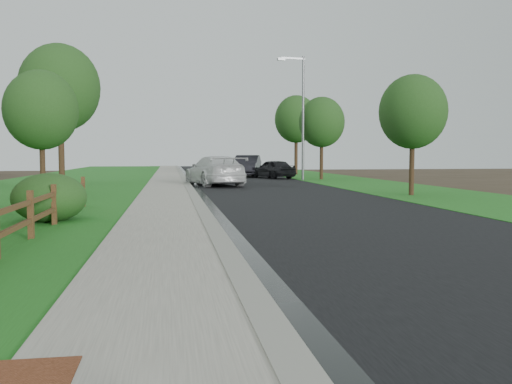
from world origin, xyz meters
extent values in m
plane|color=#342A1C|center=(0.00, 0.00, 0.00)|extent=(120.00, 120.00, 0.00)
cube|color=black|center=(4.60, 35.00, 0.01)|extent=(8.00, 90.00, 0.02)
cube|color=gray|center=(0.40, 35.00, 0.06)|extent=(0.40, 90.00, 0.12)
cube|color=black|center=(0.75, 35.00, 0.02)|extent=(0.50, 90.00, 0.00)
cube|color=gray|center=(-0.90, 35.00, 0.05)|extent=(2.20, 90.00, 0.10)
cube|color=#245F1B|center=(-2.80, 35.00, 0.03)|extent=(1.60, 90.00, 0.06)
cube|color=#245F1B|center=(-8.00, 35.00, 0.02)|extent=(9.00, 90.00, 0.04)
cube|color=#245F1B|center=(11.50, 35.00, 0.02)|extent=(6.00, 90.00, 0.04)
cube|color=#472C17|center=(-3.60, 7.60, 0.55)|extent=(0.12, 0.12, 1.10)
cube|color=#472C17|center=(-3.60, 10.00, 0.55)|extent=(0.12, 0.12, 1.10)
cube|color=#472C17|center=(-3.60, 12.40, 0.55)|extent=(0.12, 0.12, 1.10)
cube|color=#472C17|center=(-3.60, 14.80, 0.55)|extent=(0.12, 0.12, 1.10)
cube|color=#472C17|center=(-3.60, 6.40, 0.45)|extent=(0.08, 2.35, 0.10)
cube|color=#472C17|center=(-3.60, 6.40, 0.85)|extent=(0.08, 2.35, 0.10)
cube|color=#472C17|center=(-3.60, 8.80, 0.45)|extent=(0.08, 2.35, 0.10)
cube|color=#472C17|center=(-3.60, 8.80, 0.85)|extent=(0.08, 2.35, 0.10)
cube|color=#472C17|center=(-3.60, 11.20, 0.45)|extent=(0.08, 2.35, 0.10)
cube|color=#472C17|center=(-3.60, 11.20, 0.85)|extent=(0.08, 2.35, 0.10)
cube|color=#472C17|center=(-3.60, 13.60, 0.45)|extent=(0.08, 2.35, 0.10)
cube|color=#472C17|center=(-3.60, 13.60, 0.85)|extent=(0.08, 2.35, 0.10)
imported|color=silver|center=(2.00, 27.48, 0.89)|extent=(3.63, 6.37, 1.74)
imported|color=black|center=(7.20, 36.26, 0.74)|extent=(3.28, 4.57, 1.45)
imported|color=black|center=(5.73, 39.92, 0.91)|extent=(3.21, 5.71, 1.78)
cylinder|color=slate|center=(8.70, 32.77, 4.36)|extent=(0.17, 0.17, 8.73)
cube|color=slate|center=(7.93, 32.67, 8.53)|extent=(1.75, 0.34, 0.12)
cube|color=slate|center=(7.07, 32.56, 8.43)|extent=(0.56, 0.28, 0.17)
ellipsoid|color=#204418|center=(-3.90, 10.90, 0.68)|extent=(2.47, 2.47, 1.36)
cylinder|color=#332015|center=(-5.98, 19.59, 1.64)|extent=(0.22, 0.22, 3.28)
ellipsoid|color=#204418|center=(-5.98, 19.59, 3.75)|extent=(3.06, 3.06, 3.37)
cylinder|color=#332015|center=(10.12, 18.29, 1.65)|extent=(0.23, 0.23, 3.30)
ellipsoid|color=#204418|center=(10.12, 18.29, 3.77)|extent=(3.01, 3.01, 3.31)
cylinder|color=#332015|center=(-7.00, 29.13, 2.54)|extent=(0.35, 0.35, 5.08)
ellipsoid|color=#204418|center=(-7.00, 29.13, 5.80)|extent=(4.69, 4.69, 5.16)
cylinder|color=#332015|center=(10.33, 33.73, 1.84)|extent=(0.25, 0.25, 3.68)
ellipsoid|color=#204418|center=(10.33, 33.73, 4.21)|extent=(3.33, 3.33, 3.66)
cylinder|color=#332015|center=(10.73, 43.48, 2.21)|extent=(0.30, 0.30, 4.42)
ellipsoid|color=#204418|center=(10.73, 43.48, 5.05)|extent=(3.90, 3.90, 4.29)
camera|label=1|loc=(-0.62, -4.62, 1.88)|focal=38.00mm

